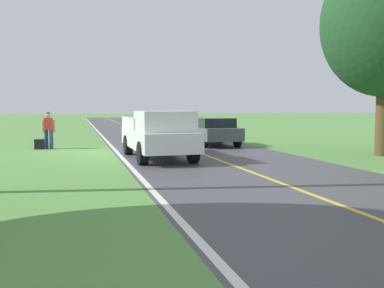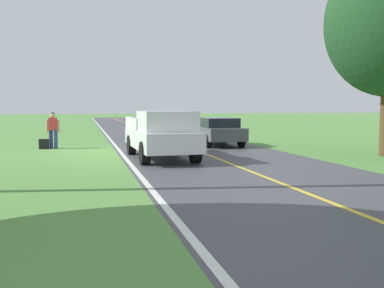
# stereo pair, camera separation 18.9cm
# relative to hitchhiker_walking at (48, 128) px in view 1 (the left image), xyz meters

# --- Properties ---
(ground_plane) EXTENTS (200.00, 200.00, 0.00)m
(ground_plane) POSITION_rel_hitchhiker_walking_xyz_m (-1.78, 1.82, -0.98)
(ground_plane) COLOR #568E42
(road_surface) EXTENTS (7.14, 120.00, 0.00)m
(road_surface) POSITION_rel_hitchhiker_walking_xyz_m (-6.34, 1.82, -0.98)
(road_surface) COLOR #47474C
(road_surface) RESTS_ON ground
(lane_edge_line) EXTENTS (0.16, 117.60, 0.00)m
(lane_edge_line) POSITION_rel_hitchhiker_walking_xyz_m (-2.95, 1.82, -0.98)
(lane_edge_line) COLOR silver
(lane_edge_line) RESTS_ON ground
(lane_centre_line) EXTENTS (0.14, 117.60, 0.00)m
(lane_centre_line) POSITION_rel_hitchhiker_walking_xyz_m (-6.34, 1.82, -0.98)
(lane_centre_line) COLOR gold
(lane_centre_line) RESTS_ON ground
(hitchhiker_walking) EXTENTS (0.62, 0.51, 1.75)m
(hitchhiker_walking) POSITION_rel_hitchhiker_walking_xyz_m (0.00, 0.00, 0.00)
(hitchhiker_walking) COLOR navy
(hitchhiker_walking) RESTS_ON ground
(suitcase_carried) EXTENTS (0.47, 0.23, 0.47)m
(suitcase_carried) POSITION_rel_hitchhiker_walking_xyz_m (0.41, 0.11, -0.75)
(suitcase_carried) COLOR black
(suitcase_carried) RESTS_ON ground
(pickup_truck_passing) EXTENTS (2.22, 5.46, 1.82)m
(pickup_truck_passing) POSITION_rel_hitchhiker_walking_xyz_m (-4.27, 5.24, -0.01)
(pickup_truck_passing) COLOR silver
(pickup_truck_passing) RESTS_ON ground
(sedan_near_oncoming) EXTENTS (2.00, 4.44, 1.41)m
(sedan_near_oncoming) POSITION_rel_hitchhiker_walking_xyz_m (-8.07, 0.18, -0.23)
(sedan_near_oncoming) COLOR #4C5156
(sedan_near_oncoming) RESTS_ON ground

